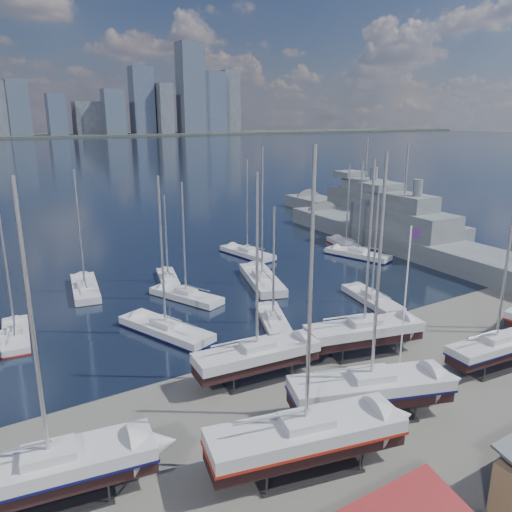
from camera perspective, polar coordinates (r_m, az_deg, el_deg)
ground at (r=42.28m, az=15.61°, el=-13.77°), size 1400.00×1400.00×0.00m
sailboat_cradle_0 at (r=30.96m, az=-22.41°, el=-21.63°), size 11.44×4.79×17.78m
sailboat_cradle_1 at (r=31.27m, az=5.73°, el=-19.83°), size 12.36×5.89×19.02m
sailboat_cradle_2 at (r=40.25m, az=0.11°, el=-11.33°), size 10.41×3.82×16.57m
sailboat_cradle_3 at (r=36.61m, az=12.97°, el=-14.53°), size 11.86×6.89×18.32m
sailboat_cradle_4 at (r=45.40m, az=12.23°, el=-8.42°), size 10.91×5.40×17.08m
sailboat_cradle_5 at (r=46.19m, az=25.64°, el=-9.42°), size 9.23×3.37×14.71m
sailboat_moored_1 at (r=52.98m, az=-25.75°, el=-8.27°), size 3.30×8.64×12.59m
sailboat_moored_2 at (r=63.55m, az=-18.93°, el=-3.66°), size 4.55×10.55×15.42m
sailboat_moored_3 at (r=49.67m, az=-10.26°, el=-8.46°), size 6.54×11.11×16.04m
sailboat_moored_4 at (r=58.28m, az=-7.99°, el=-4.67°), size 6.02×9.70×14.20m
sailboat_moored_5 at (r=65.08m, az=-10.02°, el=-2.60°), size 4.13×8.07×11.62m
sailboat_moored_6 at (r=51.33m, az=1.97°, el=-7.39°), size 5.46×8.70×12.62m
sailboat_moored_7 at (r=63.06m, az=0.69°, el=-2.93°), size 6.88×12.28×17.87m
sailboat_moored_8 at (r=75.56m, az=-1.00°, el=0.18°), size 4.41×10.43×15.12m
sailboat_moored_9 at (r=58.28m, az=13.07°, el=-4.93°), size 4.52×9.65×14.06m
sailboat_moored_10 at (r=76.47m, az=11.54°, el=0.05°), size 5.69×10.45×15.05m
sailboat_moored_11 at (r=82.10m, az=10.24°, el=1.18°), size 4.91×9.73×14.00m
naval_ship_east at (r=83.08m, az=16.22°, el=1.95°), size 12.02×52.47×18.68m
naval_ship_west at (r=103.71m, az=12.15°, el=4.83°), size 9.67×47.30×18.23m
flagpole at (r=40.07m, az=16.81°, el=-4.11°), size 1.11×0.12×12.58m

